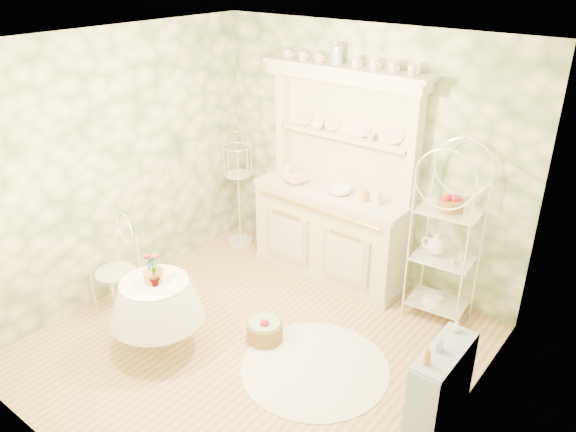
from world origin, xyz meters
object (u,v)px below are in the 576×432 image
Objects in this scene: round_table at (158,317)px; cafe_chair at (115,271)px; birdcage_stand at (239,192)px; kitchen_dresser at (333,179)px; bakers_rack at (446,234)px; side_shelf at (441,380)px; floor_basket at (265,330)px.

round_table is 0.75× the size of cafe_chair.
round_table is 0.51× the size of birdcage_stand.
kitchen_dresser is 1.26× the size of bakers_rack.
birdcage_stand reaches higher than cafe_chair.
side_shelf is 1.07× the size of round_table.
bakers_rack is at bearing 49.35° from round_table.
birdcage_stand is at bearing 156.11° from side_shelf.
kitchen_dresser is 6.54× the size of floor_basket.
round_table is at bearing -102.51° from kitchen_dresser.
cafe_chair reaches higher than side_shelf.
round_table is at bearing 2.21° from cafe_chair.
floor_basket is at bearing 32.73° from cafe_chair.
round_table is (-2.33, -0.83, 0.03)m from side_shelf.
round_table reaches higher than side_shelf.
birdcage_stand reaches higher than side_shelf.
birdcage_stand is (-3.17, 1.16, 0.36)m from side_shelf.
bakers_rack is (1.30, -0.02, -0.23)m from kitchen_dresser.
floor_basket is (0.67, 0.68, -0.23)m from round_table.
cafe_chair reaches higher than round_table.
kitchen_dresser reaches higher than round_table.
kitchen_dresser is 2.46× the size of cafe_chair.
side_shelf is at bearing 24.76° from cafe_chair.
floor_basket is at bearing 45.64° from round_table.
birdcage_stand is at bearing 138.95° from floor_basket.
side_shelf is 0.80× the size of cafe_chair.
bakers_rack is at bearing -0.70° from kitchen_dresser.
round_table is 0.98m from floor_basket.
birdcage_stand is 2.07m from floor_basket.
round_table is (-0.46, -2.07, -0.80)m from kitchen_dresser.
round_table is 0.81m from cafe_chair.
side_shelf is 2.48m from round_table.
kitchen_dresser is at bearing 174.15° from bakers_rack.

